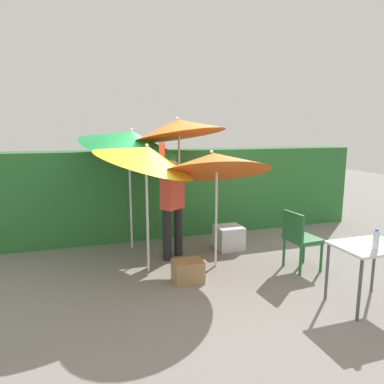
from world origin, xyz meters
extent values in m
plane|color=gray|center=(0.00, 0.00, 0.00)|extent=(24.00, 24.00, 0.00)
cube|color=#2D7033|center=(0.00, 1.81, 0.84)|extent=(8.00, 0.70, 1.69)
cylinder|color=silver|center=(0.01, 1.06, 0.98)|extent=(0.04, 0.04, 1.96)
cone|color=#EA5919|center=(-0.01, 1.05, 2.11)|extent=(1.67, 1.65, 0.69)
sphere|color=silver|center=(-0.03, 1.03, 2.27)|extent=(0.05, 0.05, 0.05)
cylinder|color=silver|center=(0.24, -0.12, 0.73)|extent=(0.04, 0.04, 1.46)
cone|color=#EA5919|center=(0.21, -0.12, 1.60)|extent=(1.67, 1.66, 0.80)
sphere|color=silver|center=(0.17, -0.11, 1.75)|extent=(0.05, 0.05, 0.05)
cylinder|color=silver|center=(-0.86, 1.09, 0.88)|extent=(0.04, 0.04, 1.77)
cone|color=green|center=(-0.83, 1.12, 1.91)|extent=(1.75, 1.69, 0.91)
sphere|color=silver|center=(-0.80, 1.14, 2.07)|extent=(0.05, 0.05, 0.05)
cylinder|color=silver|center=(-0.77, 0.01, 0.79)|extent=(0.04, 0.04, 1.58)
cone|color=yellow|center=(-0.76, 0.04, 1.71)|extent=(1.53, 1.49, 0.80)
sphere|color=silver|center=(-0.74, 0.08, 1.85)|extent=(0.05, 0.05, 0.05)
cylinder|color=black|center=(-0.40, 0.36, 0.41)|extent=(0.14, 0.14, 0.82)
cylinder|color=black|center=(-0.17, 0.52, 0.41)|extent=(0.14, 0.14, 0.82)
cube|color=#E04C38|center=(-0.28, 0.44, 1.10)|extent=(0.42, 0.39, 0.56)
sphere|color=#8C6647|center=(-0.28, 0.44, 1.49)|extent=(0.22, 0.22, 0.22)
cylinder|color=#E04C38|center=(-0.47, 0.31, 1.60)|extent=(0.13, 0.13, 0.56)
cylinder|color=#8C6647|center=(-0.09, 0.58, 1.08)|extent=(0.13, 0.13, 0.52)
cylinder|color=#236633|center=(1.65, -0.80, 0.22)|extent=(0.04, 0.04, 0.44)
cylinder|color=#236633|center=(1.62, -0.42, 0.22)|extent=(0.04, 0.04, 0.44)
cylinder|color=#236633|center=(1.27, -0.83, 0.22)|extent=(0.04, 0.04, 0.44)
cylinder|color=#236633|center=(1.24, -0.45, 0.22)|extent=(0.04, 0.04, 0.44)
cube|color=#236633|center=(1.44, -0.62, 0.47)|extent=(0.47, 0.47, 0.05)
cube|color=#236633|center=(1.24, -0.64, 0.69)|extent=(0.08, 0.44, 0.40)
cube|color=silver|center=(0.77, 0.55, 0.20)|extent=(0.45, 0.44, 0.40)
cube|color=#9E7A4C|center=(-0.33, -0.52, 0.15)|extent=(0.40, 0.32, 0.30)
cylinder|color=#4C4C51|center=(1.86, -1.53, 0.36)|extent=(0.04, 0.04, 0.72)
cylinder|color=#4C4C51|center=(1.14, -1.53, 0.36)|extent=(0.04, 0.04, 0.72)
cylinder|color=#4C4C51|center=(1.14, -2.05, 0.36)|extent=(0.04, 0.04, 0.72)
cube|color=silver|center=(1.50, -1.79, 0.73)|extent=(0.80, 0.60, 0.03)
cylinder|color=silver|center=(1.42, -1.94, 0.86)|extent=(0.07, 0.07, 0.22)
cylinder|color=#2D60B7|center=(1.42, -1.94, 0.98)|extent=(0.04, 0.04, 0.02)
camera|label=1|loc=(-1.66, -4.81, 2.06)|focal=32.34mm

